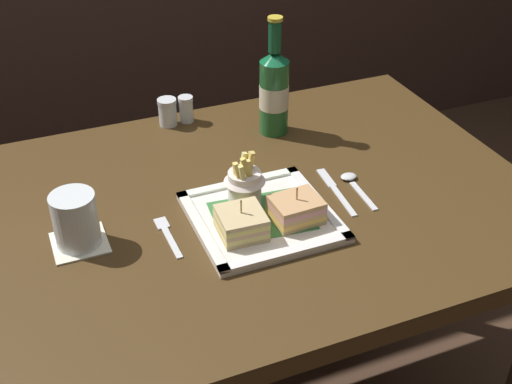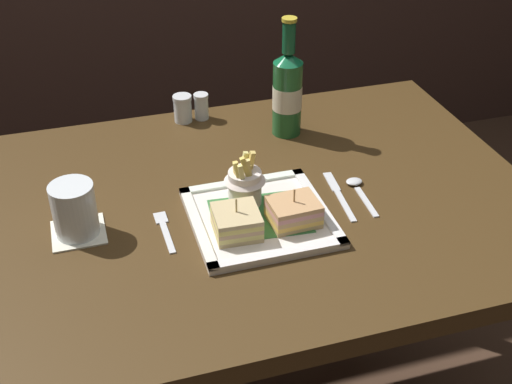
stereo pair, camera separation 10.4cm
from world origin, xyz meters
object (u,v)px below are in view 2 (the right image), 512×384
object	(u,v)px
fork	(165,229)
spoon	(358,187)
fries_cup	(245,181)
beer_bottle	(287,91)
pepper_shaker	(201,108)
sandwich_half_right	(294,212)
water_glass	(75,212)
knife	(338,194)
sandwich_half_left	(237,222)
salt_shaker	(183,110)
dining_table	(253,238)
square_plate	(260,218)

from	to	relation	value
fork	spoon	bearing A→B (deg)	3.22
fries_cup	beer_bottle	size ratio (longest dim) A/B	0.41
fries_cup	fork	world-z (taller)	fries_cup
pepper_shaker	beer_bottle	bearing A→B (deg)	-35.74
sandwich_half_right	beer_bottle	size ratio (longest dim) A/B	0.34
water_glass	spoon	xyz separation A→B (m)	(0.57, -0.01, -0.04)
sandwich_half_right	fork	world-z (taller)	sandwich_half_right
knife	spoon	world-z (taller)	spoon
sandwich_half_left	fries_cup	distance (m)	0.10
fries_cup	pepper_shaker	bearing A→B (deg)	89.68
knife	salt_shaker	size ratio (longest dim) A/B	2.68
dining_table	salt_shaker	distance (m)	0.40
dining_table	fries_cup	bearing A→B (deg)	-129.88
fries_cup	spoon	world-z (taller)	fries_cup
square_plate	sandwich_half_left	size ratio (longest dim) A/B	2.92
sandwich_half_left	spoon	size ratio (longest dim) A/B	0.66
salt_shaker	pepper_shaker	distance (m)	0.05
fries_cup	beer_bottle	world-z (taller)	beer_bottle
sandwich_half_left	square_plate	bearing A→B (deg)	32.65
sandwich_half_right	water_glass	size ratio (longest dim) A/B	0.92
sandwich_half_right	fries_cup	world-z (taller)	fries_cup
pepper_shaker	fries_cup	bearing A→B (deg)	-90.32
water_glass	pepper_shaker	xyz separation A→B (m)	(0.33, 0.39, -0.02)
dining_table	fries_cup	size ratio (longest dim) A/B	10.06
beer_bottle	knife	bearing A→B (deg)	-86.44
dining_table	sandwich_half_right	bearing A→B (deg)	-67.65
square_plate	salt_shaker	distance (m)	0.45
beer_bottle	pepper_shaker	distance (m)	0.23
sandwich_half_left	salt_shaker	bearing A→B (deg)	90.37
water_glass	knife	xyz separation A→B (m)	(0.52, -0.02, -0.05)
sandwich_half_right	fries_cup	size ratio (longest dim) A/B	0.82
square_plate	knife	xyz separation A→B (m)	(0.18, 0.04, -0.00)
fork	knife	distance (m)	0.36
fork	spoon	size ratio (longest dim) A/B	0.96
sandwich_half_left	beer_bottle	world-z (taller)	beer_bottle
sandwich_half_right	fork	xyz separation A→B (m)	(-0.24, 0.06, -0.03)
sandwich_half_left	beer_bottle	bearing A→B (deg)	58.26
water_glass	fork	world-z (taller)	water_glass
sandwich_half_left	spoon	world-z (taller)	sandwich_half_left
pepper_shaker	dining_table	bearing A→B (deg)	-86.67
water_glass	fries_cup	bearing A→B (deg)	-1.47
sandwich_half_left	fries_cup	world-z (taller)	fries_cup
fork	beer_bottle	bearing A→B (deg)	40.53
water_glass	dining_table	bearing A→B (deg)	3.25
sandwich_half_left	spoon	xyz separation A→B (m)	(0.28, 0.08, -0.03)
sandwich_half_right	beer_bottle	bearing A→B (deg)	73.13
knife	pepper_shaker	bearing A→B (deg)	115.47
beer_bottle	knife	world-z (taller)	beer_bottle
fries_cup	water_glass	distance (m)	0.33
square_plate	sandwich_half_left	world-z (taller)	sandwich_half_left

